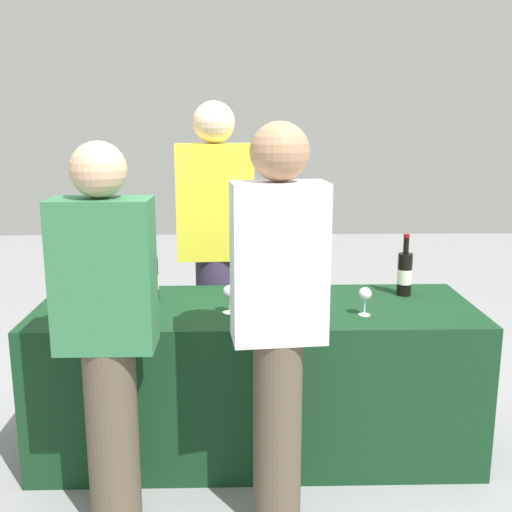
{
  "coord_description": "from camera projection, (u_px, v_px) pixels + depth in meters",
  "views": [
    {
      "loc": [
        -0.07,
        -2.91,
        1.65
      ],
      "look_at": [
        0.0,
        0.0,
        1.01
      ],
      "focal_mm": 43.11,
      "sensor_mm": 36.0,
      "label": 1
    }
  ],
  "objects": [
    {
      "name": "wine_glass_5",
      "position": [
        365.0,
        295.0,
        2.86
      ],
      "size": [
        0.06,
        0.06,
        0.14
      ],
      "color": "silver",
      "rests_on": "tasting_table"
    },
    {
      "name": "wine_bottle_3",
      "position": [
        405.0,
        273.0,
        3.19
      ],
      "size": [
        0.08,
        0.08,
        0.32
      ],
      "color": "black",
      "rests_on": "tasting_table"
    },
    {
      "name": "wine_bottle_1",
      "position": [
        268.0,
        277.0,
        3.1
      ],
      "size": [
        0.08,
        0.08,
        0.32
      ],
      "color": "black",
      "rests_on": "tasting_table"
    },
    {
      "name": "wine_glass_0",
      "position": [
        89.0,
        296.0,
        2.85
      ],
      "size": [
        0.07,
        0.07,
        0.14
      ],
      "color": "silver",
      "rests_on": "tasting_table"
    },
    {
      "name": "wine_glass_3",
      "position": [
        256.0,
        291.0,
        2.94
      ],
      "size": [
        0.06,
        0.06,
        0.13
      ],
      "color": "silver",
      "rests_on": "tasting_table"
    },
    {
      "name": "guest_0",
      "position": [
        107.0,
        329.0,
        2.39
      ],
      "size": [
        0.38,
        0.21,
        1.58
      ],
      "rotation": [
        0.0,
        0.0,
        0.0
      ],
      "color": "brown",
      "rests_on": "ground_plane"
    },
    {
      "name": "server_pouring",
      "position": [
        216.0,
        244.0,
        3.56
      ],
      "size": [
        0.45,
        0.26,
        1.76
      ],
      "rotation": [
        0.0,
        0.0,
        3.19
      ],
      "color": "#3F3351",
      "rests_on": "ground_plane"
    },
    {
      "name": "ground_plane",
      "position": [
        256.0,
        445.0,
        3.2
      ],
      "size": [
        12.0,
        12.0,
        0.0
      ],
      "primitive_type": "plane",
      "color": "gray"
    },
    {
      "name": "guest_1",
      "position": [
        278.0,
        316.0,
        2.38
      ],
      "size": [
        0.38,
        0.23,
        1.65
      ],
      "rotation": [
        0.0,
        0.0,
        0.11
      ],
      "color": "brown",
      "rests_on": "ground_plane"
    },
    {
      "name": "wine_glass_1",
      "position": [
        146.0,
        297.0,
        2.82
      ],
      "size": [
        0.06,
        0.06,
        0.14
      ],
      "color": "silver",
      "rests_on": "tasting_table"
    },
    {
      "name": "wine_bottle_0",
      "position": [
        152.0,
        279.0,
        3.08
      ],
      "size": [
        0.07,
        0.07,
        0.33
      ],
      "color": "black",
      "rests_on": "tasting_table"
    },
    {
      "name": "wine_bottle_2",
      "position": [
        295.0,
        280.0,
        3.09
      ],
      "size": [
        0.08,
        0.08,
        0.3
      ],
      "color": "black",
      "rests_on": "tasting_table"
    },
    {
      "name": "wine_glass_4",
      "position": [
        310.0,
        293.0,
        2.88
      ],
      "size": [
        0.07,
        0.07,
        0.14
      ],
      "color": "silver",
      "rests_on": "tasting_table"
    },
    {
      "name": "tasting_table",
      "position": [
        256.0,
        377.0,
        3.12
      ],
      "size": [
        2.15,
        0.76,
        0.76
      ],
      "primitive_type": "cube",
      "color": "#14381E",
      "rests_on": "ground_plane"
    },
    {
      "name": "wine_glass_2",
      "position": [
        230.0,
        293.0,
        2.89
      ],
      "size": [
        0.07,
        0.07,
        0.14
      ],
      "color": "silver",
      "rests_on": "tasting_table"
    }
  ]
}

